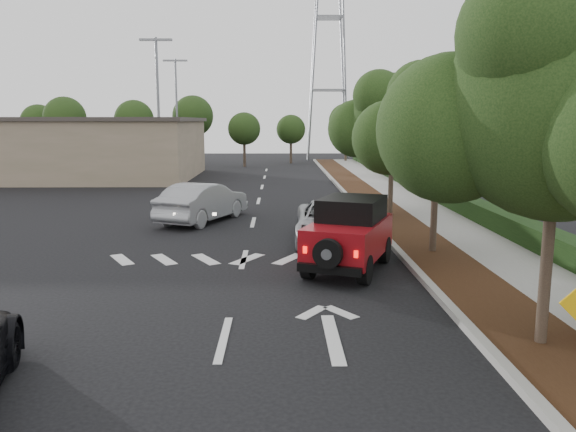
{
  "coord_description": "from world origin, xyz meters",
  "views": [
    {
      "loc": [
        1.02,
        -9.75,
        3.93
      ],
      "look_at": [
        1.23,
        3.0,
        1.77
      ],
      "focal_mm": 35.0,
      "sensor_mm": 36.0,
      "label": 1
    }
  ],
  "objects": [
    {
      "name": "ground",
      "position": [
        0.0,
        0.0,
        0.0
      ],
      "size": [
        120.0,
        120.0,
        0.0
      ],
      "primitive_type": "plane",
      "color": "black",
      "rests_on": "ground"
    },
    {
      "name": "curb",
      "position": [
        4.6,
        12.0,
        0.07
      ],
      "size": [
        0.2,
        70.0,
        0.15
      ],
      "primitive_type": "cube",
      "color": "#9E9B93",
      "rests_on": "ground"
    },
    {
      "name": "planting_strip",
      "position": [
        5.6,
        12.0,
        0.06
      ],
      "size": [
        1.8,
        70.0,
        0.12
      ],
      "primitive_type": "cube",
      "color": "black",
      "rests_on": "ground"
    },
    {
      "name": "sidewalk",
      "position": [
        7.5,
        12.0,
        0.06
      ],
      "size": [
        2.0,
        70.0,
        0.12
      ],
      "primitive_type": "cube",
      "color": "gray",
      "rests_on": "ground"
    },
    {
      "name": "hedge",
      "position": [
        8.9,
        12.0,
        0.4
      ],
      "size": [
        0.8,
        70.0,
        0.8
      ],
      "primitive_type": "cube",
      "color": "black",
      "rests_on": "ground"
    },
    {
      "name": "commercial_building",
      "position": [
        -16.0,
        30.0,
        2.0
      ],
      "size": [
        22.0,
        12.0,
        4.0
      ],
      "primitive_type": "cube",
      "color": "#85765C",
      "rests_on": "ground"
    },
    {
      "name": "transmission_tower",
      "position": [
        6.0,
        48.0,
        0.0
      ],
      "size": [
        7.0,
        4.0,
        28.0
      ],
      "primitive_type": null,
      "color": "slate",
      "rests_on": "ground"
    },
    {
      "name": "street_tree_near",
      "position": [
        5.6,
        -0.5,
        0.0
      ],
      "size": [
        3.8,
        3.8,
        5.92
      ],
      "primitive_type": null,
      "color": "black",
      "rests_on": "ground"
    },
    {
      "name": "street_tree_mid",
      "position": [
        5.6,
        6.5,
        0.0
      ],
      "size": [
        3.2,
        3.2,
        5.32
      ],
      "primitive_type": null,
      "color": "black",
      "rests_on": "ground"
    },
    {
      "name": "street_tree_far",
      "position": [
        5.6,
        13.0,
        0.0
      ],
      "size": [
        3.4,
        3.4,
        5.62
      ],
      "primitive_type": null,
      "color": "black",
      "rests_on": "ground"
    },
    {
      "name": "light_pole_a",
      "position": [
        -6.5,
        26.0,
        0.0
      ],
      "size": [
        2.0,
        0.22,
        9.0
      ],
      "primitive_type": null,
      "color": "slate",
      "rests_on": "ground"
    },
    {
      "name": "light_pole_b",
      "position": [
        -7.5,
        38.0,
        0.0
      ],
      "size": [
        2.0,
        0.22,
        9.0
      ],
      "primitive_type": null,
      "color": "slate",
      "rests_on": "ground"
    },
    {
      "name": "red_jeep",
      "position": [
        2.94,
        4.93,
        0.98
      ],
      "size": [
        2.84,
        3.94,
        1.93
      ],
      "rotation": [
        0.0,
        0.0,
        -0.38
      ],
      "color": "black",
      "rests_on": "ground"
    },
    {
      "name": "silver_suv_ahead",
      "position": [
        2.69,
        8.31,
        0.66
      ],
      "size": [
        2.45,
        4.88,
        1.33
      ],
      "primitive_type": "imported",
      "rotation": [
        0.0,
        0.0,
        -0.05
      ],
      "color": "#AAADB2",
      "rests_on": "ground"
    },
    {
      "name": "silver_sedan_oncoming",
      "position": [
        -1.99,
        12.27,
        0.77
      ],
      "size": [
        3.36,
        4.95,
        1.54
      ],
      "primitive_type": "imported",
      "rotation": [
        0.0,
        0.0,
        2.73
      ],
      "color": "#95979C",
      "rests_on": "ground"
    },
    {
      "name": "parked_suv",
      "position": [
        -10.27,
        26.79,
        0.65
      ],
      "size": [
        3.92,
        1.9,
        1.29
      ],
      "primitive_type": "imported",
      "rotation": [
        0.0,
        0.0,
        1.47
      ],
      "color": "#B2B7BB",
      "rests_on": "ground"
    }
  ]
}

